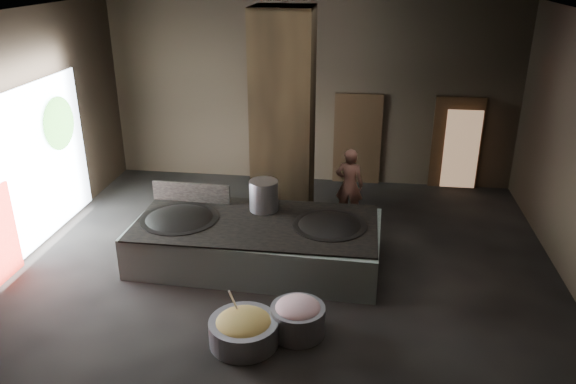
# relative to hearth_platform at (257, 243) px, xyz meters

# --- Properties ---
(floor) EXTENTS (10.00, 9.00, 0.10)m
(floor) POSITION_rel_hearth_platform_xyz_m (0.55, -0.08, -0.44)
(floor) COLOR black
(floor) RESTS_ON ground
(ceiling) EXTENTS (10.00, 9.00, 0.10)m
(ceiling) POSITION_rel_hearth_platform_xyz_m (0.55, -0.08, 4.16)
(ceiling) COLOR black
(ceiling) RESTS_ON back_wall
(back_wall) EXTENTS (10.00, 0.10, 4.50)m
(back_wall) POSITION_rel_hearth_platform_xyz_m (0.55, 4.47, 1.86)
(back_wall) COLOR black
(back_wall) RESTS_ON ground
(front_wall) EXTENTS (10.00, 0.10, 4.50)m
(front_wall) POSITION_rel_hearth_platform_xyz_m (0.55, -4.63, 1.86)
(front_wall) COLOR black
(front_wall) RESTS_ON ground
(left_wall) EXTENTS (0.10, 9.00, 4.50)m
(left_wall) POSITION_rel_hearth_platform_xyz_m (-4.50, -0.08, 1.86)
(left_wall) COLOR black
(left_wall) RESTS_ON ground
(pillar) EXTENTS (1.20, 1.20, 4.50)m
(pillar) POSITION_rel_hearth_platform_xyz_m (0.25, 1.82, 1.86)
(pillar) COLOR black
(pillar) RESTS_ON ground
(hearth_platform) EXTENTS (4.61, 2.34, 0.79)m
(hearth_platform) POSITION_rel_hearth_platform_xyz_m (0.00, 0.00, 0.00)
(hearth_platform) COLOR #A0B2A4
(hearth_platform) RESTS_ON ground
(platform_cap) EXTENTS (4.44, 2.13, 0.03)m
(platform_cap) POSITION_rel_hearth_platform_xyz_m (0.00, 0.00, 0.42)
(platform_cap) COLOR black
(platform_cap) RESTS_ON hearth_platform
(wok_left) EXTENTS (1.43, 1.43, 0.39)m
(wok_left) POSITION_rel_hearth_platform_xyz_m (-1.45, -0.05, 0.36)
(wok_left) COLOR black
(wok_left) RESTS_ON hearth_platform
(wok_left_rim) EXTENTS (1.46, 1.46, 0.05)m
(wok_left_rim) POSITION_rel_hearth_platform_xyz_m (-1.45, -0.05, 0.43)
(wok_left_rim) COLOR black
(wok_left_rim) RESTS_ON hearth_platform
(wok_right) EXTENTS (1.33, 1.33, 0.37)m
(wok_right) POSITION_rel_hearth_platform_xyz_m (1.35, 0.05, 0.36)
(wok_right) COLOR black
(wok_right) RESTS_ON hearth_platform
(wok_right_rim) EXTENTS (1.36, 1.36, 0.05)m
(wok_right_rim) POSITION_rel_hearth_platform_xyz_m (1.35, 0.05, 0.43)
(wok_right_rim) COLOR black
(wok_right_rim) RESTS_ON hearth_platform
(stock_pot) EXTENTS (0.55, 0.55, 0.59)m
(stock_pot) POSITION_rel_hearth_platform_xyz_m (0.05, 0.55, 0.74)
(stock_pot) COLOR #AFB0B7
(stock_pot) RESTS_ON hearth_platform
(splash_guard) EXTENTS (1.58, 0.12, 0.39)m
(splash_guard) POSITION_rel_hearth_platform_xyz_m (-1.45, 0.75, 0.64)
(splash_guard) COLOR black
(splash_guard) RESTS_ON hearth_platform
(cook) EXTENTS (0.64, 0.46, 1.63)m
(cook) POSITION_rel_hearth_platform_xyz_m (1.64, 2.10, 0.42)
(cook) COLOR #9B5F4F
(cook) RESTS_ON ground
(veg_basin) EXTENTS (1.25, 1.25, 0.38)m
(veg_basin) POSITION_rel_hearth_platform_xyz_m (0.26, -2.42, -0.20)
(veg_basin) COLOR gray
(veg_basin) RESTS_ON ground
(veg_fill) EXTENTS (0.85, 0.85, 0.26)m
(veg_fill) POSITION_rel_hearth_platform_xyz_m (0.26, -2.42, -0.04)
(veg_fill) COLOR #91A04D
(veg_fill) RESTS_ON veg_basin
(ladle) EXTENTS (0.11, 0.41, 0.74)m
(ladle) POSITION_rel_hearth_platform_xyz_m (0.11, -2.27, 0.16)
(ladle) COLOR #AFB0B7
(ladle) RESTS_ON veg_basin
(meat_basin) EXTENTS (1.09, 1.09, 0.46)m
(meat_basin) POSITION_rel_hearth_platform_xyz_m (1.03, -2.07, -0.16)
(meat_basin) COLOR gray
(meat_basin) RESTS_ON ground
(meat_fill) EXTENTS (0.69, 0.69, 0.26)m
(meat_fill) POSITION_rel_hearth_platform_xyz_m (1.03, -2.07, 0.06)
(meat_fill) COLOR #CD7B8A
(meat_fill) RESTS_ON meat_basin
(doorway_near) EXTENTS (1.18, 0.08, 2.38)m
(doorway_near) POSITION_rel_hearth_platform_xyz_m (1.75, 4.37, 0.71)
(doorway_near) COLOR black
(doorway_near) RESTS_ON ground
(doorway_near_glow) EXTENTS (0.79, 0.04, 1.86)m
(doorway_near_glow) POSITION_rel_hearth_platform_xyz_m (1.65, 4.57, 0.66)
(doorway_near_glow) COLOR #8C6647
(doorway_near_glow) RESTS_ON ground
(doorway_far) EXTENTS (1.18, 0.08, 2.38)m
(doorway_far) POSITION_rel_hearth_platform_xyz_m (4.15, 4.37, 0.71)
(doorway_far) COLOR black
(doorway_far) RESTS_ON ground
(doorway_far_glow) EXTENTS (0.82, 0.04, 1.95)m
(doorway_far_glow) POSITION_rel_hearth_platform_xyz_m (4.25, 4.16, 0.66)
(doorway_far_glow) COLOR #8C6647
(doorway_far_glow) RESTS_ON ground
(left_opening) EXTENTS (0.04, 4.20, 3.10)m
(left_opening) POSITION_rel_hearth_platform_xyz_m (-4.40, 0.12, 1.21)
(left_opening) COLOR white
(left_opening) RESTS_ON ground
(pavilion_sliver) EXTENTS (0.05, 0.90, 1.70)m
(pavilion_sliver) POSITION_rel_hearth_platform_xyz_m (-4.33, -1.18, 0.46)
(pavilion_sliver) COLOR maroon
(pavilion_sliver) RESTS_ON ground
(tree_silhouette) EXTENTS (0.28, 1.10, 1.10)m
(tree_silhouette) POSITION_rel_hearth_platform_xyz_m (-4.30, 1.22, 1.81)
(tree_silhouette) COLOR #194714
(tree_silhouette) RESTS_ON left_opening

